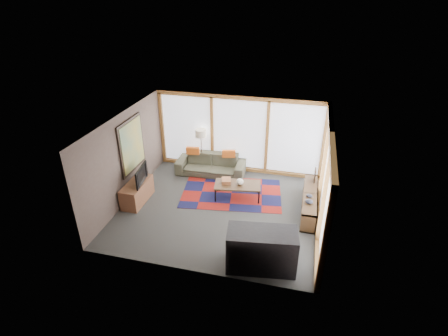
% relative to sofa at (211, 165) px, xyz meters
% --- Properties ---
extents(ground, '(5.50, 5.50, 0.00)m').
position_rel_sofa_xyz_m(ground, '(0.84, -1.95, -0.33)').
color(ground, '#30302E').
rests_on(ground, ground).
extents(room_envelope, '(5.52, 5.02, 2.62)m').
position_rel_sofa_xyz_m(room_envelope, '(1.33, -1.39, 1.21)').
color(room_envelope, '#473731').
rests_on(room_envelope, ground).
extents(rug, '(3.20, 2.31, 0.01)m').
position_rel_sofa_xyz_m(rug, '(0.96, -1.07, -0.32)').
color(rug, maroon).
rests_on(rug, ground).
extents(sofa, '(2.30, 0.98, 0.66)m').
position_rel_sofa_xyz_m(sofa, '(0.00, 0.00, 0.00)').
color(sofa, '#38382A').
rests_on(sofa, ground).
extents(pillow_left, '(0.45, 0.19, 0.24)m').
position_rel_sofa_xyz_m(pillow_left, '(-0.61, -0.02, 0.45)').
color(pillow_left, '#B74F16').
rests_on(pillow_left, sofa).
extents(pillow_right, '(0.45, 0.22, 0.24)m').
position_rel_sofa_xyz_m(pillow_right, '(0.60, 0.05, 0.45)').
color(pillow_right, '#B74F16').
rests_on(pillow_right, sofa).
extents(floor_lamp, '(0.37, 0.37, 1.46)m').
position_rel_sofa_xyz_m(floor_lamp, '(-0.38, 0.21, 0.40)').
color(floor_lamp, '#2E2016').
rests_on(floor_lamp, ground).
extents(coffee_table, '(1.43, 0.88, 0.45)m').
position_rel_sofa_xyz_m(coffee_table, '(1.17, -1.25, -0.11)').
color(coffee_table, '#372713').
rests_on(coffee_table, ground).
extents(book_stack, '(0.33, 0.38, 0.11)m').
position_rel_sofa_xyz_m(book_stack, '(0.82, -1.21, 0.17)').
color(book_stack, brown).
rests_on(book_stack, coffee_table).
extents(vase, '(0.26, 0.26, 0.19)m').
position_rel_sofa_xyz_m(vase, '(1.24, -1.24, 0.21)').
color(vase, beige).
rests_on(vase, coffee_table).
extents(bookshelf, '(0.40, 2.19, 0.55)m').
position_rel_sofa_xyz_m(bookshelf, '(3.27, -1.40, -0.06)').
color(bookshelf, '#372713').
rests_on(bookshelf, ground).
extents(bowl_a, '(0.22, 0.22, 0.10)m').
position_rel_sofa_xyz_m(bowl_a, '(3.23, -1.91, 0.27)').
color(bowl_a, black).
rests_on(bowl_a, bookshelf).
extents(bowl_b, '(0.18, 0.18, 0.08)m').
position_rel_sofa_xyz_m(bowl_b, '(3.23, -1.61, 0.26)').
color(bowl_b, black).
rests_on(bowl_b, bookshelf).
extents(shelf_picture, '(0.04, 0.29, 0.38)m').
position_rel_sofa_xyz_m(shelf_picture, '(3.34, -0.68, 0.41)').
color(shelf_picture, black).
rests_on(shelf_picture, bookshelf).
extents(tv_console, '(0.51, 1.21, 0.61)m').
position_rel_sofa_xyz_m(tv_console, '(-1.61, -2.15, -0.03)').
color(tv_console, brown).
rests_on(tv_console, ground).
extents(television, '(0.23, 0.90, 0.51)m').
position_rel_sofa_xyz_m(television, '(-1.52, -2.11, 0.53)').
color(television, black).
rests_on(television, tv_console).
extents(bar_counter, '(1.60, 0.92, 0.96)m').
position_rel_sofa_xyz_m(bar_counter, '(2.29, -3.94, 0.15)').
color(bar_counter, black).
rests_on(bar_counter, ground).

